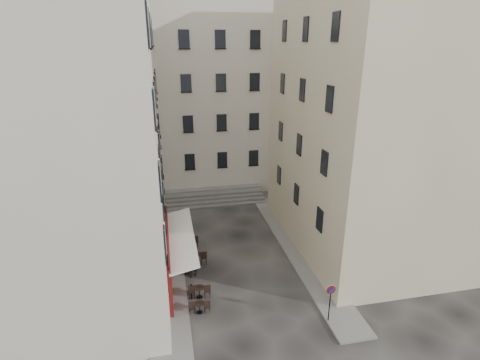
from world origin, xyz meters
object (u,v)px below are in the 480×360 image
object	(u,v)px
no_parking_sign	(331,296)
pedestrian	(193,264)
bistro_table_b	(199,291)
bistro_table_a	(200,306)

from	to	relation	value
no_parking_sign	pedestrian	distance (m)	8.61
no_parking_sign	pedestrian	size ratio (longest dim) A/B	1.30
bistro_table_b	pedestrian	xyz separation A→B (m)	(-0.18, 2.13, 0.43)
bistro_table_a	pedestrian	world-z (taller)	pedestrian
bistro_table_b	pedestrian	world-z (taller)	pedestrian
no_parking_sign	bistro_table_b	world-z (taller)	no_parking_sign
pedestrian	bistro_table_b	bearing A→B (deg)	58.54
bistro_table_a	pedestrian	bearing A→B (deg)	90.92
bistro_table_b	pedestrian	distance (m)	2.18
bistro_table_a	bistro_table_b	distance (m)	1.29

